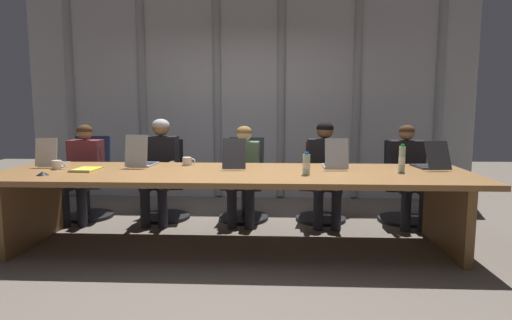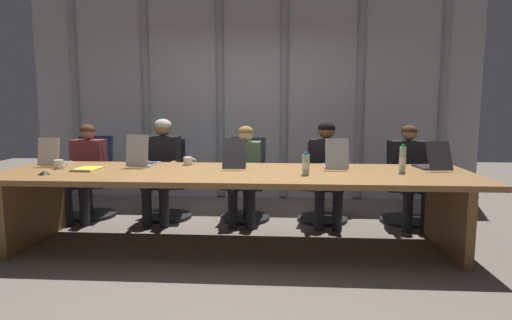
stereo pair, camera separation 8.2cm
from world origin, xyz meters
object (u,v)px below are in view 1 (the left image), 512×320
object	(u,v)px
office_chair_right_mid	(321,191)
person_right_end	(408,168)
person_left_end	(83,167)
conference_mic_left_side	(43,173)
person_center	(243,168)
spiral_notepad	(86,169)
laptop_center	(234,162)
office_chair_left_end	(89,187)
water_bottle_primary	(402,159)
laptop_right_end	(430,163)
coffee_mug_far	(187,161)
person_left_mid	(160,163)
office_chair_right_end	(404,191)
coffee_mug_near	(57,165)
person_right_mid	(325,166)
water_bottle_secondary	(306,165)
laptop_left_mid	(142,160)
office_chair_center	(244,189)
laptop_left_end	(52,160)
laptop_right_mid	(335,162)
office_chair_left_mid	(165,189)

from	to	relation	value
office_chair_right_mid	person_right_end	xyz separation A→B (m)	(0.97, -0.16, 0.30)
person_left_end	conference_mic_left_side	world-z (taller)	person_left_end
person_center	spiral_notepad	xyz separation A→B (m)	(-1.49, -0.88, 0.11)
laptop_center	person_center	size ratio (longest dim) A/B	0.43
laptop_center	office_chair_left_end	world-z (taller)	laptop_center
person_left_end	water_bottle_primary	xyz separation A→B (m)	(3.51, -0.86, 0.22)
laptop_right_end	coffee_mug_far	distance (m)	2.50
person_left_end	person_left_mid	xyz separation A→B (m)	(0.93, 0.01, 0.05)
conference_mic_left_side	office_chair_right_end	bearing A→B (deg)	20.39
laptop_right_end	office_chair_left_end	world-z (taller)	laptop_right_end
coffee_mug_near	spiral_notepad	size ratio (longest dim) A/B	0.43
coffee_mug_near	person_left_end	bearing A→B (deg)	98.35
person_right_mid	office_chair_left_end	bearing A→B (deg)	-93.28
office_chair_right_end	conference_mic_left_side	bearing A→B (deg)	-63.28
person_right_mid	water_bottle_secondary	world-z (taller)	person_right_mid
office_chair_right_mid	conference_mic_left_side	size ratio (longest dim) A/B	8.47
laptop_center	spiral_notepad	size ratio (longest dim) A/B	1.52
office_chair_left_end	office_chair_right_mid	size ratio (longest dim) A/B	1.07
laptop_left_mid	person_right_mid	size ratio (longest dim) A/B	0.35
office_chair_left_end	person_right_mid	bearing A→B (deg)	84.80
office_chair_center	coffee_mug_near	xyz separation A→B (m)	(-1.80, -0.99, 0.42)
office_chair_center	water_bottle_primary	xyz separation A→B (m)	(1.59, -1.03, 0.50)
laptop_left_end	laptop_right_mid	world-z (taller)	laptop_right_mid
person_right_mid	office_chair_right_mid	bearing A→B (deg)	-172.74
office_chair_left_mid	office_chair_center	world-z (taller)	office_chair_center
person_right_end	laptop_right_mid	bearing A→B (deg)	-58.14
office_chair_right_mid	water_bottle_secondary	distance (m)	1.33
office_chair_left_end	person_right_mid	distance (m)	2.92
office_chair_left_mid	office_chair_center	distance (m)	0.98
laptop_center	office_chair_right_end	xyz separation A→B (m)	(1.96, 0.80, -0.45)
laptop_left_end	water_bottle_primary	xyz separation A→B (m)	(3.56, -0.27, 0.07)
coffee_mug_far	coffee_mug_near	bearing A→B (deg)	-164.79
office_chair_left_end	person_center	world-z (taller)	person_center
office_chair_right_mid	water_bottle_primary	size ratio (longest dim) A/B	3.44
laptop_center	person_right_end	xyz separation A→B (m)	(1.95, 0.64, -0.15)
person_left_mid	water_bottle_secondary	distance (m)	1.97
person_left_mid	office_chair_center	bearing A→B (deg)	99.19
laptop_right_end	person_right_end	distance (m)	0.63
office_chair_left_mid	spiral_notepad	xyz separation A→B (m)	(-0.50, -1.05, 0.39)
person_left_mid	water_bottle_secondary	size ratio (longest dim) A/B	5.80
person_center	conference_mic_left_side	distance (m)	2.12
office_chair_right_mid	person_left_end	size ratio (longest dim) A/B	0.81
coffee_mug_near	laptop_left_end	bearing A→B (deg)	127.10
water_bottle_secondary	coffee_mug_far	world-z (taller)	water_bottle_secondary
person_left_end	office_chair_center	bearing A→B (deg)	95.55
office_chair_left_mid	office_chair_left_end	bearing A→B (deg)	-98.54
laptop_left_mid	conference_mic_left_side	world-z (taller)	laptop_left_mid
person_right_end	water_bottle_primary	xyz separation A→B (m)	(-0.32, -0.87, 0.22)
laptop_center	office_chair_right_mid	xyz separation A→B (m)	(0.98, 0.80, -0.45)
office_chair_left_mid	conference_mic_left_side	world-z (taller)	office_chair_left_mid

